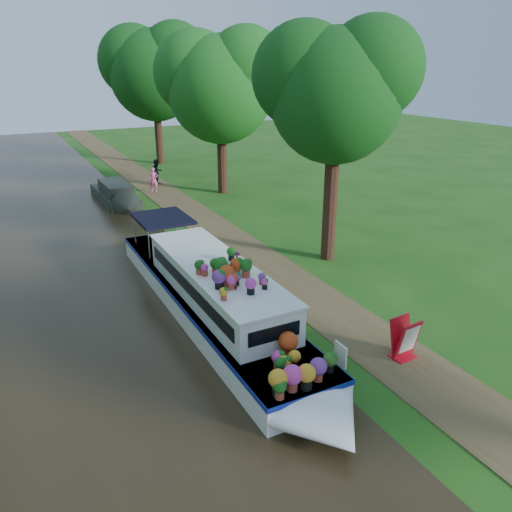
{
  "coord_description": "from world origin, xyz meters",
  "views": [
    {
      "loc": [
        -7.41,
        -12.36,
        7.37
      ],
      "look_at": [
        -0.2,
        1.55,
        1.3
      ],
      "focal_mm": 35.0,
      "sensor_mm": 36.0,
      "label": 1
    }
  ],
  "objects_px": {
    "plant_boat": "(217,297)",
    "pedestrian_dark": "(157,172)",
    "second_boat": "(116,194)",
    "sandwich_board": "(405,341)",
    "pedestrian_pink": "(153,180)"
  },
  "relations": [
    {
      "from": "sandwich_board",
      "to": "pedestrian_dark",
      "type": "height_order",
      "value": "pedestrian_dark"
    },
    {
      "from": "plant_boat",
      "to": "pedestrian_pink",
      "type": "bearing_deg",
      "value": 79.8
    },
    {
      "from": "second_boat",
      "to": "pedestrian_pink",
      "type": "height_order",
      "value": "pedestrian_pink"
    },
    {
      "from": "plant_boat",
      "to": "second_boat",
      "type": "height_order",
      "value": "plant_boat"
    },
    {
      "from": "pedestrian_pink",
      "to": "pedestrian_dark",
      "type": "xyz_separation_m",
      "value": [
        0.84,
        1.98,
        0.05
      ]
    },
    {
      "from": "plant_boat",
      "to": "second_boat",
      "type": "xyz_separation_m",
      "value": [
        0.46,
        15.5,
        -0.38
      ]
    },
    {
      "from": "second_boat",
      "to": "sandwich_board",
      "type": "distance_m",
      "value": 19.85
    },
    {
      "from": "plant_boat",
      "to": "sandwich_board",
      "type": "bearing_deg",
      "value": -48.73
    },
    {
      "from": "sandwich_board",
      "to": "pedestrian_pink",
      "type": "relative_size",
      "value": 0.74
    },
    {
      "from": "plant_boat",
      "to": "pedestrian_dark",
      "type": "xyz_separation_m",
      "value": [
        3.85,
        18.76,
        -0.02
      ]
    },
    {
      "from": "plant_boat",
      "to": "sandwich_board",
      "type": "relative_size",
      "value": 12.11
    },
    {
      "from": "plant_boat",
      "to": "pedestrian_dark",
      "type": "bearing_deg",
      "value": 78.39
    },
    {
      "from": "second_boat",
      "to": "sandwich_board",
      "type": "relative_size",
      "value": 5.33
    },
    {
      "from": "sandwich_board",
      "to": "pedestrian_pink",
      "type": "height_order",
      "value": "pedestrian_pink"
    },
    {
      "from": "pedestrian_dark",
      "to": "plant_boat",
      "type": "bearing_deg",
      "value": -127.22
    }
  ]
}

